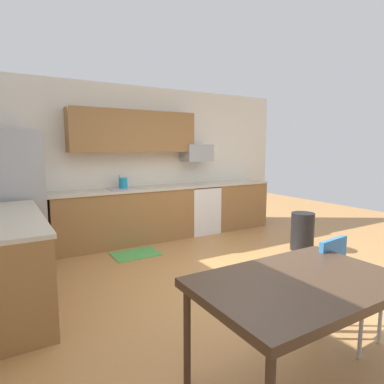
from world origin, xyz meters
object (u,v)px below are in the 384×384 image
Objects in this scene: trash_bin at (302,231)px; kettle at (123,184)px; microwave at (197,153)px; dining_table at (300,288)px; chair_near_table at (344,281)px; refrigerator at (14,197)px; oven_range at (199,209)px.

trash_bin is 3.00× the size of kettle.
microwave reaches higher than kettle.
dining_table is at bearing -140.00° from trash_bin.
microwave reaches higher than dining_table.
microwave is at bearing 77.25° from chair_near_table.
refrigerator is 3.12× the size of trash_bin.
refrigerator is 4.25m from chair_near_table.
chair_near_table is 1.42× the size of trash_bin.
refrigerator is 3.46× the size of microwave.
chair_near_table is (-0.85, -3.64, 0.05)m from oven_range.
microwave is 4.34m from dining_table.
microwave reaches higher than chair_near_table.
refrigerator is 2.20× the size of chair_near_table.
oven_range is 1.07× the size of chair_near_table.
refrigerator is at bearing -176.70° from microwave.
trash_bin is at bearing -65.58° from oven_range.
trash_bin is (1.66, 1.85, -0.20)m from chair_near_table.
oven_range is 1.52× the size of trash_bin.
refrigerator reaches higher than kettle.
chair_near_table is (0.78, 0.20, -0.20)m from dining_table.
refrigerator reaches higher than dining_table.
chair_near_table is (2.28, -3.56, -0.43)m from refrigerator.
dining_table is at bearing -112.43° from microwave.
refrigerator reaches higher than trash_bin.
trash_bin is at bearing 48.06° from chair_near_table.
refrigerator is 4.06m from dining_table.
kettle is at bearing 141.34° from trash_bin.
kettle reaches higher than oven_range.
microwave is 1.57m from kettle.
oven_range is 4.55× the size of kettle.
trash_bin is at bearing -38.66° from kettle.
oven_range is at bearing -1.92° from kettle.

